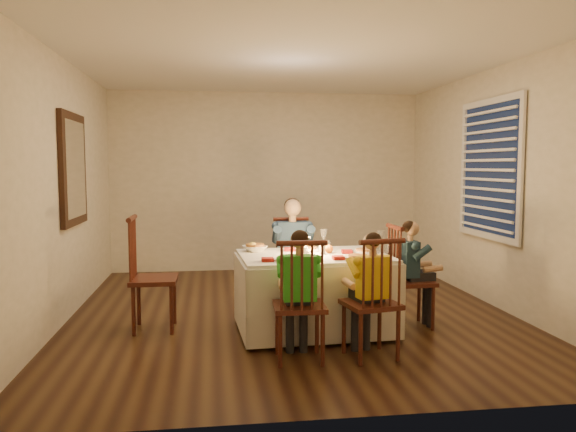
{
  "coord_description": "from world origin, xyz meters",
  "views": [
    {
      "loc": [
        -0.81,
        -5.72,
        1.54
      ],
      "look_at": [
        -0.01,
        0.15,
        1.0
      ],
      "focal_mm": 35.0,
      "sensor_mm": 36.0,
      "label": 1
    }
  ],
  "objects": [
    {
      "name": "ceiling",
      "position": [
        0.0,
        0.0,
        2.6
      ],
      "size": [
        5.0,
        5.0,
        0.0
      ],
      "primitive_type": "plane",
      "color": "white",
      "rests_on": "wall_back"
    },
    {
      "name": "squash",
      "position": [
        -0.43,
        -0.43,
        0.77
      ],
      "size": [
        0.09,
        0.09,
        0.09
      ],
      "primitive_type": "sphere",
      "color": "yellow",
      "rests_on": "dining_table"
    },
    {
      "name": "dining_table",
      "position": [
        0.12,
        -0.69,
        0.51
      ],
      "size": [
        1.44,
        1.08,
        0.69
      ],
      "rotation": [
        0.0,
        0.0,
        0.05
      ],
      "color": "silver",
      "rests_on": "ground"
    },
    {
      "name": "chair_end",
      "position": [
        1.07,
        -0.66,
        0.0
      ],
      "size": [
        0.4,
        0.42,
        0.98
      ],
      "primitive_type": null,
      "rotation": [
        0.0,
        0.0,
        1.61
      ],
      "color": "#39150F",
      "rests_on": "ground"
    },
    {
      "name": "candle_right",
      "position": [
        0.19,
        -0.68,
        0.77
      ],
      "size": [
        0.06,
        0.06,
        0.1
      ],
      "primitive_type": "cylinder",
      "color": "white",
      "rests_on": "dining_table"
    },
    {
      "name": "serving_bowl",
      "position": [
        -0.41,
        -0.41,
        0.75
      ],
      "size": [
        0.29,
        0.29,
        0.06
      ],
      "primitive_type": "imported",
      "rotation": [
        0.0,
        0.0,
        0.39
      ],
      "color": "white",
      "rests_on": "dining_table"
    },
    {
      "name": "wall_back",
      "position": [
        0.0,
        2.5,
        1.3
      ],
      "size": [
        4.5,
        0.02,
        2.6
      ],
      "primitive_type": "cube",
      "color": "silver",
      "rests_on": "ground"
    },
    {
      "name": "ground",
      "position": [
        0.0,
        0.0,
        0.0
      ],
      "size": [
        5.0,
        5.0,
        0.0
      ],
      "primitive_type": "plane",
      "color": "black",
      "rests_on": "ground"
    },
    {
      "name": "chair_extra",
      "position": [
        -1.35,
        -0.44,
        0.0
      ],
      "size": [
        0.42,
        0.44,
        1.08
      ],
      "primitive_type": null,
      "rotation": [
        0.0,
        0.0,
        1.57
      ],
      "color": "#39150F",
      "rests_on": "ground"
    },
    {
      "name": "adult",
      "position": [
        0.03,
        0.09,
        0.0
      ],
      "size": [
        0.44,
        0.4,
        1.19
      ],
      "primitive_type": null,
      "rotation": [
        0.0,
        0.0,
        -0.03
      ],
      "color": "navy",
      "rests_on": "ground"
    },
    {
      "name": "child_teal",
      "position": [
        1.07,
        -0.66,
        0.0
      ],
      "size": [
        0.31,
        0.34,
        1.02
      ],
      "primitive_type": null,
      "rotation": [
        0.0,
        0.0,
        1.61
      ],
      "color": "#1B3244",
      "rests_on": "ground"
    },
    {
      "name": "child_green",
      "position": [
        -0.14,
        -1.45,
        0.0
      ],
      "size": [
        0.35,
        0.33,
        1.04
      ],
      "primitive_type": null,
      "rotation": [
        0.0,
        0.0,
        3.1
      ],
      "color": "green",
      "rests_on": "ground"
    },
    {
      "name": "wall_left",
      "position": [
        -2.25,
        0.0,
        1.3
      ],
      "size": [
        0.02,
        5.0,
        2.6
      ],
      "primitive_type": "cube",
      "color": "silver",
      "rests_on": "ground"
    },
    {
      "name": "setting_teal",
      "position": [
        0.62,
        -0.64,
        0.73
      ],
      "size": [
        0.27,
        0.27,
        0.02
      ],
      "primitive_type": "cylinder",
      "rotation": [
        0.0,
        0.0,
        0.05
      ],
      "color": "white",
      "rests_on": "dining_table"
    },
    {
      "name": "setting_adult",
      "position": [
        0.1,
        -0.43,
        0.73
      ],
      "size": [
        0.27,
        0.27,
        0.02
      ],
      "primitive_type": "cylinder",
      "rotation": [
        0.0,
        0.0,
        0.05
      ],
      "color": "white",
      "rests_on": "dining_table"
    },
    {
      "name": "wall_mirror",
      "position": [
        -2.22,
        0.3,
        1.5
      ],
      "size": [
        0.06,
        0.95,
        1.15
      ],
      "color": "black",
      "rests_on": "wall_left"
    },
    {
      "name": "orange_fruit",
      "position": [
        0.27,
        -0.63,
        0.76
      ],
      "size": [
        0.08,
        0.08,
        0.08
      ],
      "primitive_type": "sphere",
      "color": "orange",
      "rests_on": "dining_table"
    },
    {
      "name": "setting_yellow",
      "position": [
        0.46,
        -0.97,
        0.73
      ],
      "size": [
        0.27,
        0.27,
        0.02
      ],
      "primitive_type": "cylinder",
      "rotation": [
        0.0,
        0.0,
        0.05
      ],
      "color": "white",
      "rests_on": "dining_table"
    },
    {
      "name": "wall_right",
      "position": [
        2.25,
        0.0,
        1.3
      ],
      "size": [
        0.02,
        5.0,
        2.6
      ],
      "primitive_type": "cube",
      "color": "silver",
      "rests_on": "ground"
    },
    {
      "name": "candle_left",
      "position": [
        0.03,
        -0.69,
        0.77
      ],
      "size": [
        0.06,
        0.06,
        0.1
      ],
      "primitive_type": "cylinder",
      "color": "white",
      "rests_on": "dining_table"
    },
    {
      "name": "window_blinds",
      "position": [
        2.21,
        0.1,
        1.5
      ],
      "size": [
        0.07,
        1.34,
        1.54
      ],
      "color": "#0D1835",
      "rests_on": "wall_right"
    },
    {
      "name": "child_yellow",
      "position": [
        0.44,
        -1.45,
        0.0
      ],
      "size": [
        0.37,
        0.35,
        1.01
      ],
      "primitive_type": null,
      "rotation": [
        0.0,
        0.0,
        3.34
      ],
      "color": "gold",
      "rests_on": "ground"
    },
    {
      "name": "chair_near_right",
      "position": [
        0.44,
        -1.45,
        0.0
      ],
      "size": [
        0.47,
        0.46,
        0.98
      ],
      "primitive_type": null,
      "rotation": [
        0.0,
        0.0,
        3.34
      ],
      "color": "#39150F",
      "rests_on": "ground"
    },
    {
      "name": "setting_green",
      "position": [
        -0.16,
        -0.98,
        0.73
      ],
      "size": [
        0.27,
        0.27,
        0.02
      ],
      "primitive_type": "cylinder",
      "rotation": [
        0.0,
        0.0,
        0.05
      ],
      "color": "white",
      "rests_on": "dining_table"
    },
    {
      "name": "chair_near_left",
      "position": [
        -0.14,
        -1.45,
        0.0
      ],
      "size": [
        0.42,
        0.4,
        0.98
      ],
      "primitive_type": null,
      "rotation": [
        0.0,
        0.0,
        3.1
      ],
      "color": "#39150F",
      "rests_on": "ground"
    },
    {
      "name": "chair_adult",
      "position": [
        0.03,
        0.09,
        0.0
      ],
      "size": [
        0.42,
        0.4,
        0.98
      ],
      "primitive_type": null,
      "rotation": [
        0.0,
        0.0,
        -0.03
      ],
      "color": "#39150F",
      "rests_on": "ground"
    }
  ]
}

